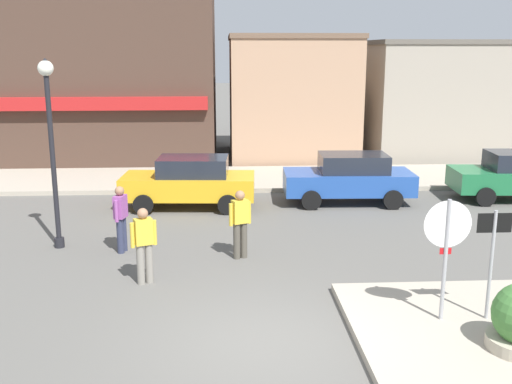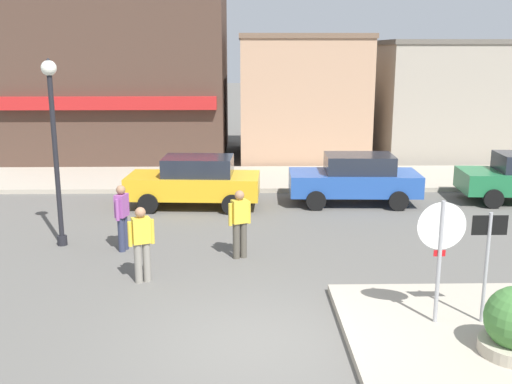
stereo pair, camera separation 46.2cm
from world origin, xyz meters
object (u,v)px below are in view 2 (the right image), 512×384
(parked_car_nearest, at_px, (195,181))
(pedestrian_crossing_near, at_px, (240,222))
(pedestrian_kerb_side, at_px, (142,242))
(pedestrian_crossing_far, at_px, (122,216))
(one_way_sign, at_px, (487,257))
(parked_car_second, at_px, (355,178))
(lamp_post, at_px, (53,126))
(stop_sign, at_px, (440,246))

(parked_car_nearest, distance_m, pedestrian_crossing_near, 4.91)
(pedestrian_crossing_near, distance_m, pedestrian_kerb_side, 2.47)
(pedestrian_crossing_far, bearing_deg, parked_car_nearest, 71.10)
(parked_car_nearest, bearing_deg, one_way_sign, -56.60)
(parked_car_second, bearing_deg, parked_car_nearest, -176.65)
(pedestrian_crossing_far, xyz_separation_m, pedestrian_kerb_side, (0.80, -2.03, 0.00))
(lamp_post, relative_size, pedestrian_kerb_side, 2.82)
(one_way_sign, relative_size, pedestrian_kerb_side, 1.30)
(parked_car_nearest, bearing_deg, stop_sign, -60.51)
(lamp_post, xyz_separation_m, pedestrian_crossing_far, (1.60, -0.43, -2.09))
(one_way_sign, bearing_deg, parked_car_nearest, 123.40)
(pedestrian_crossing_far, bearing_deg, one_way_sign, -31.93)
(stop_sign, relative_size, one_way_sign, 1.10)
(one_way_sign, xyz_separation_m, pedestrian_crossing_far, (-6.99, 4.36, -0.46))
(lamp_post, distance_m, pedestrian_crossing_near, 4.99)
(stop_sign, height_order, parked_car_nearest, stop_sign)
(stop_sign, height_order, pedestrian_crossing_near, stop_sign)
(stop_sign, distance_m, pedestrian_kerb_side, 5.90)
(pedestrian_crossing_near, bearing_deg, parked_car_second, 54.41)
(lamp_post, distance_m, pedestrian_kerb_side, 4.03)
(one_way_sign, distance_m, parked_car_second, 8.80)
(one_way_sign, height_order, pedestrian_crossing_near, one_way_sign)
(lamp_post, bearing_deg, one_way_sign, -29.14)
(parked_car_nearest, xyz_separation_m, pedestrian_crossing_near, (1.40, -4.71, 0.06))
(parked_car_nearest, xyz_separation_m, pedestrian_crossing_far, (-1.41, -4.11, 0.06))
(parked_car_nearest, xyz_separation_m, pedestrian_kerb_side, (-0.61, -6.15, 0.06))
(pedestrian_crossing_near, xyz_separation_m, pedestrian_kerb_side, (-2.01, -1.44, 0.00))
(pedestrian_crossing_far, bearing_deg, pedestrian_kerb_side, -68.58)
(stop_sign, height_order, lamp_post, lamp_post)
(stop_sign, xyz_separation_m, parked_car_second, (0.19, 8.75, -0.71))
(lamp_post, bearing_deg, pedestrian_kerb_side, -45.81)
(lamp_post, relative_size, pedestrian_crossing_near, 2.82)
(lamp_post, relative_size, parked_car_second, 1.12)
(one_way_sign, height_order, pedestrian_crossing_far, one_way_sign)
(lamp_post, bearing_deg, pedestrian_crossing_far, -15.12)
(stop_sign, bearing_deg, one_way_sign, -0.98)
(stop_sign, distance_m, parked_car_nearest, 9.74)
(lamp_post, xyz_separation_m, parked_car_second, (7.99, 3.97, -2.15))
(stop_sign, xyz_separation_m, pedestrian_crossing_far, (-6.19, 4.34, -0.65))
(stop_sign, relative_size, parked_car_nearest, 0.56)
(pedestrian_crossing_near, distance_m, pedestrian_crossing_far, 2.87)
(one_way_sign, xyz_separation_m, pedestrian_crossing_near, (-4.19, 3.76, -0.46))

